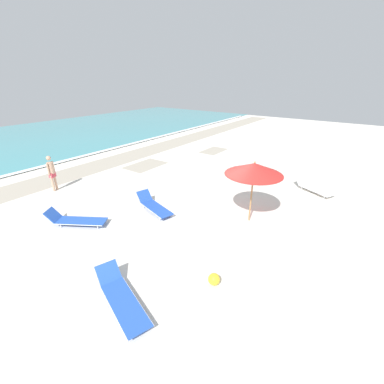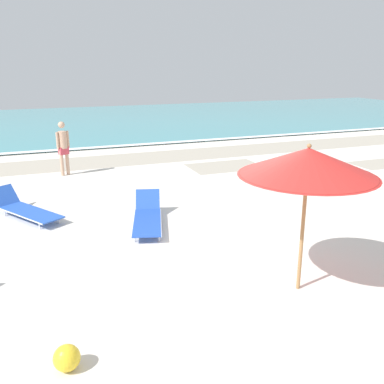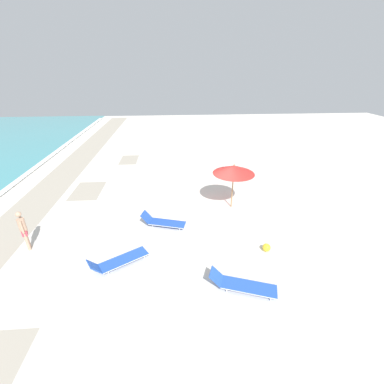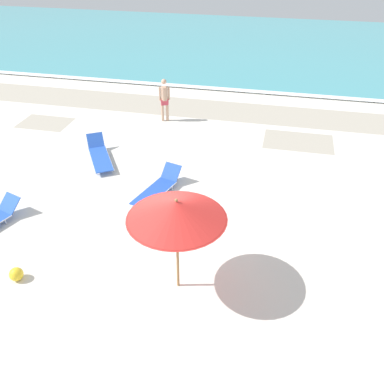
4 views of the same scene
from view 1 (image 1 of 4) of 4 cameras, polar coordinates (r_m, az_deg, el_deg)
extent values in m
cube|color=silver|center=(10.17, 2.87, -6.85)|extent=(60.00, 60.00, 0.16)
cube|color=#AFA492|center=(16.60, -25.21, 3.71)|extent=(57.00, 2.20, 0.00)
cube|color=#AFA492|center=(16.78, -10.27, 5.87)|extent=(2.58, 1.69, 0.00)
cube|color=#AFA492|center=(20.02, 4.81, 9.14)|extent=(2.27, 1.36, 0.00)
cube|color=white|center=(18.80, -29.27, 5.32)|extent=(56.00, 0.44, 0.01)
cylinder|color=#9E7547|center=(9.93, 13.05, -0.79)|extent=(0.06, 0.06, 2.13)
cone|color=red|center=(9.54, 13.64, 5.04)|extent=(2.12, 2.12, 0.43)
cylinder|color=#A4221E|center=(9.61, 13.53, 3.89)|extent=(2.06, 2.06, 0.01)
sphere|color=#9E7547|center=(9.47, 13.79, 6.43)|extent=(0.07, 0.07, 0.07)
cube|color=white|center=(13.78, 25.92, 0.43)|extent=(1.24, 1.70, 0.03)
cylinder|color=silver|center=(13.55, 25.15, 0.19)|extent=(0.73, 1.45, 0.03)
cylinder|color=silver|center=(14.01, 26.66, 0.66)|extent=(0.73, 1.45, 0.03)
cube|color=white|center=(14.24, 23.01, 2.61)|extent=(0.68, 0.59, 0.45)
cylinder|color=silver|center=(13.30, 27.28, -1.11)|extent=(0.03, 0.03, 0.16)
cylinder|color=silver|center=(13.71, 28.52, -0.67)|extent=(0.03, 0.03, 0.16)
cylinder|color=silver|center=(13.96, 23.22, 0.79)|extent=(0.03, 0.03, 0.16)
cylinder|color=silver|center=(14.34, 24.52, 1.16)|extent=(0.03, 0.03, 0.16)
cube|color=blue|center=(10.64, -23.28, -5.91)|extent=(1.47, 1.87, 0.03)
cylinder|color=silver|center=(10.41, -23.99, -6.72)|extent=(0.98, 1.57, 0.03)
cylinder|color=silver|center=(10.87, -22.61, -5.14)|extent=(0.98, 1.57, 0.03)
cube|color=blue|center=(11.07, -28.52, -4.52)|extent=(0.69, 0.62, 0.44)
cylinder|color=silver|center=(10.18, -20.21, -7.37)|extent=(0.03, 0.03, 0.16)
cylinder|color=silver|center=(10.58, -19.15, -5.96)|extent=(0.03, 0.03, 0.16)
cylinder|color=silver|center=(10.83, -27.16, -6.71)|extent=(0.03, 0.03, 0.16)
cylinder|color=silver|center=(11.21, -25.91, -5.42)|extent=(0.03, 0.03, 0.16)
cube|color=blue|center=(6.89, -14.69, -23.09)|extent=(1.16, 1.92, 0.03)
cylinder|color=silver|center=(6.84, -17.23, -23.92)|extent=(0.62, 1.73, 0.03)
cylinder|color=silver|center=(6.95, -12.22, -22.24)|extent=(0.62, 1.73, 0.03)
cube|color=blue|center=(7.56, -18.11, -16.62)|extent=(0.68, 0.59, 0.39)
cylinder|color=silver|center=(6.46, -14.31, -28.51)|extent=(0.03, 0.03, 0.16)
cylinder|color=silver|center=(6.56, -9.71, -26.85)|extent=(0.03, 0.03, 0.16)
cylinder|color=silver|center=(7.40, -18.74, -20.65)|extent=(0.03, 0.03, 0.16)
cylinder|color=silver|center=(7.49, -14.84, -19.42)|extent=(0.03, 0.03, 0.16)
cube|color=blue|center=(10.75, -7.85, -3.66)|extent=(1.05, 1.78, 0.03)
cylinder|color=silver|center=(10.63, -9.24, -4.11)|extent=(0.50, 1.62, 0.03)
cylinder|color=silver|center=(10.89, -6.49, -3.21)|extent=(0.50, 1.62, 0.03)
cube|color=blue|center=(11.48, -10.54, -0.85)|extent=(0.66, 0.54, 0.43)
cylinder|color=silver|center=(10.19, -7.15, -5.90)|extent=(0.03, 0.03, 0.16)
cylinder|color=silver|center=(10.42, -4.75, -5.06)|extent=(0.03, 0.03, 0.16)
cylinder|color=silver|center=(11.21, -10.67, -3.20)|extent=(0.03, 0.03, 0.16)
cylinder|color=silver|center=(11.42, -8.42, -2.50)|extent=(0.03, 0.03, 0.16)
cylinder|color=tan|center=(14.27, -28.57, 1.85)|extent=(0.11, 0.11, 0.90)
cylinder|color=tan|center=(14.41, -28.09, 2.15)|extent=(0.11, 0.11, 0.90)
cube|color=#D13D4C|center=(14.22, -28.61, 3.38)|extent=(0.35, 0.29, 0.24)
cylinder|color=tan|center=(14.12, -28.90, 4.73)|extent=(0.27, 0.27, 0.55)
cylinder|color=tan|center=(13.99, -29.36, 4.45)|extent=(0.08, 0.08, 0.55)
cylinder|color=tan|center=(14.25, -28.44, 4.96)|extent=(0.08, 0.08, 0.55)
sphere|color=tan|center=(13.99, -29.29, 6.59)|extent=(0.21, 0.21, 0.21)
sphere|color=yellow|center=(7.34, 4.92, -18.74)|extent=(0.33, 0.33, 0.33)
camera|label=2|loc=(5.20, 54.82, -4.36)|focal=40.00mm
camera|label=3|loc=(7.35, -88.89, 14.74)|focal=24.00mm
camera|label=4|loc=(11.13, 61.22, 23.57)|focal=40.00mm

